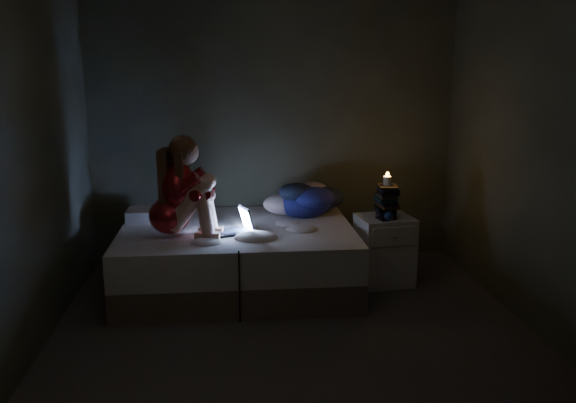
{
  "coord_description": "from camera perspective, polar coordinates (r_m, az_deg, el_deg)",
  "views": [
    {
      "loc": [
        -0.46,
        -4.04,
        1.97
      ],
      "look_at": [
        0.05,
        1.0,
        0.8
      ],
      "focal_mm": 37.43,
      "sensor_mm": 36.0,
      "label": 1
    }
  ],
  "objects": [
    {
      "name": "floor",
      "position": [
        4.52,
        0.65,
        -12.97
      ],
      "size": [
        3.6,
        3.8,
        0.02
      ],
      "primitive_type": "cube",
      "color": "black",
      "rests_on": "ground"
    },
    {
      "name": "wall_back",
      "position": [
        6.0,
        -1.35,
        6.6
      ],
      "size": [
        3.6,
        0.02,
        2.6
      ],
      "primitive_type": "cube",
      "color": "#323527",
      "rests_on": "ground"
    },
    {
      "name": "wall_front",
      "position": [
        2.28,
        6.11,
        -4.18
      ],
      "size": [
        3.6,
        0.02,
        2.6
      ],
      "primitive_type": "cube",
      "color": "#323527",
      "rests_on": "ground"
    },
    {
      "name": "wall_left",
      "position": [
        4.31,
        -24.0,
        2.94
      ],
      "size": [
        0.02,
        3.8,
        2.6
      ],
      "primitive_type": "cube",
      "color": "#323527",
      "rests_on": "ground"
    },
    {
      "name": "wall_right",
      "position": [
        4.68,
        23.37,
        3.71
      ],
      "size": [
        0.02,
        3.8,
        2.6
      ],
      "primitive_type": "cube",
      "color": "#323527",
      "rests_on": "ground"
    },
    {
      "name": "bed",
      "position": [
        5.41,
        -4.82,
        -5.25
      ],
      "size": [
        2.03,
        1.52,
        0.56
      ],
      "primitive_type": null,
      "color": "#BCBAB6",
      "rests_on": "ground"
    },
    {
      "name": "pillow",
      "position": [
        5.62,
        -13.01,
        -1.27
      ],
      "size": [
        0.4,
        0.28,
        0.11
      ],
      "primitive_type": "cube",
      "color": "silver",
      "rests_on": "bed"
    },
    {
      "name": "woman",
      "position": [
        5.01,
        -11.29,
        1.41
      ],
      "size": [
        0.57,
        0.42,
        0.85
      ],
      "primitive_type": null,
      "rotation": [
        0.0,
        0.0,
        -0.14
      ],
      "color": "maroon",
      "rests_on": "bed"
    },
    {
      "name": "laptop",
      "position": [
        5.1,
        -5.38,
        -1.79
      ],
      "size": [
        0.38,
        0.33,
        0.23
      ],
      "primitive_type": null,
      "rotation": [
        0.0,
        0.0,
        0.38
      ],
      "color": "black",
      "rests_on": "bed"
    },
    {
      "name": "clothes_pile",
      "position": [
        5.68,
        1.52,
        0.36
      ],
      "size": [
        0.65,
        0.57,
        0.33
      ],
      "primitive_type": null,
      "rotation": [
        0.0,
        0.0,
        0.26
      ],
      "color": "navy",
      "rests_on": "bed"
    },
    {
      "name": "nightstand",
      "position": [
        5.54,
        9.12,
        -4.57
      ],
      "size": [
        0.52,
        0.47,
        0.62
      ],
      "primitive_type": "cube",
      "rotation": [
        0.0,
        0.0,
        0.13
      ],
      "color": "silver",
      "rests_on": "ground"
    },
    {
      "name": "book_stack",
      "position": [
        5.42,
        9.33,
        -0.01
      ],
      "size": [
        0.19,
        0.25,
        0.28
      ],
      "primitive_type": null,
      "color": "black",
      "rests_on": "nightstand"
    },
    {
      "name": "candle",
      "position": [
        5.39,
        9.4,
        1.86
      ],
      "size": [
        0.07,
        0.07,
        0.08
      ],
      "primitive_type": "cylinder",
      "color": "beige",
      "rests_on": "book_stack"
    },
    {
      "name": "phone",
      "position": [
        5.36,
        8.79,
        -1.63
      ],
      "size": [
        0.08,
        0.15,
        0.01
      ],
      "primitive_type": "cube",
      "rotation": [
        0.0,
        0.0,
        0.1
      ],
      "color": "black",
      "rests_on": "nightstand"
    },
    {
      "name": "blue_orb",
      "position": [
        5.32,
        9.4,
        -1.37
      ],
      "size": [
        0.08,
        0.08,
        0.08
      ],
      "primitive_type": "sphere",
      "color": "navy",
      "rests_on": "nightstand"
    }
  ]
}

